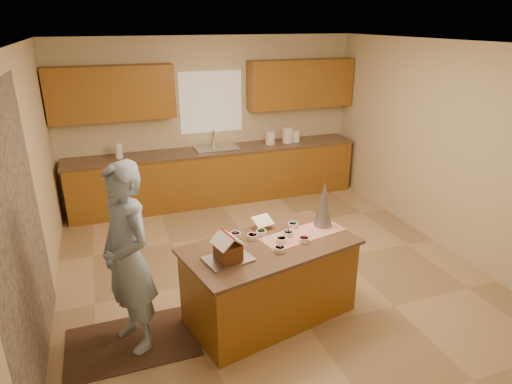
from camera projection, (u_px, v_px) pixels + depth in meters
floor at (269, 271)px, 5.51m from camera, size 5.50×5.50×0.00m
ceiling at (272, 44)px, 4.52m from camera, size 5.50×5.50×0.00m
wall_back at (211, 120)px, 7.43m from camera, size 5.50×5.50×0.00m
wall_front at (438, 307)px, 2.60m from camera, size 5.50×5.50×0.00m
wall_left at (28, 196)px, 4.24m from camera, size 5.50×5.50×0.00m
wall_right at (447, 148)px, 5.79m from camera, size 5.50×5.50×0.00m
stone_accent at (21, 242)px, 3.58m from camera, size 0.00×2.50×2.50m
window_curtain at (211, 102)px, 7.29m from camera, size 1.05×0.03×1.00m
back_counter_base at (217, 176)px, 7.50m from camera, size 4.80×0.60×0.88m
back_counter_top at (217, 150)px, 7.33m from camera, size 4.85×0.63×0.04m
upper_cabinet_left at (112, 93)px, 6.59m from camera, size 1.85×0.35×0.80m
upper_cabinet_right at (300, 84)px, 7.55m from camera, size 1.85×0.35×0.80m
sink at (217, 151)px, 7.33m from camera, size 0.70×0.45×0.12m
faucet at (213, 138)px, 7.43m from camera, size 0.03×0.03×0.28m
island_base at (270, 282)px, 4.55m from camera, size 1.80×1.18×0.81m
island_top at (270, 246)px, 4.39m from camera, size 1.89×1.27×0.04m
table_runner at (303, 234)px, 4.59m from camera, size 0.97×0.53×0.01m
baking_tray at (228, 259)px, 4.09m from camera, size 0.48×0.40×0.02m
cookbook at (263, 221)px, 4.70m from camera, size 0.23×0.20×0.09m
tinsel_tree at (324, 204)px, 4.69m from camera, size 0.24×0.24×0.51m
rug at (132, 342)px, 4.29m from camera, size 1.24×0.81×0.01m
boy at (128, 259)px, 3.97m from camera, size 0.67×0.79×1.82m
canister_a at (270, 138)px, 7.58m from camera, size 0.16×0.16×0.22m
canister_b at (288, 135)px, 7.67m from camera, size 0.18×0.18×0.27m
canister_c at (296, 136)px, 7.73m from camera, size 0.14×0.14×0.20m
paper_towel at (119, 151)px, 6.80m from camera, size 0.11×0.11×0.24m
gingerbread_house at (228, 249)px, 4.05m from camera, size 0.30×0.31×0.26m
candy_bowls at (274, 236)px, 4.49m from camera, size 0.76×0.56×0.05m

